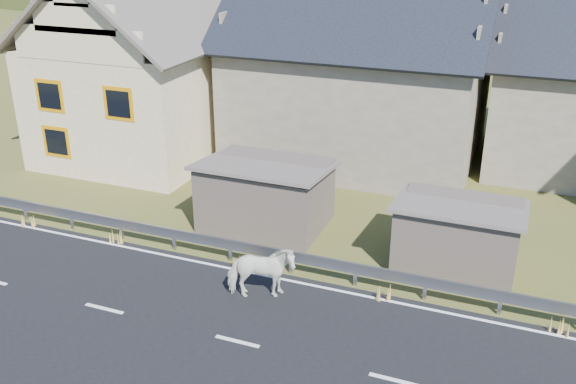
% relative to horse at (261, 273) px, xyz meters
% --- Properties ---
extents(ground, '(160.00, 160.00, 0.00)m').
position_rel_horse_xyz_m(ground, '(0.26, -2.09, -0.83)').
color(ground, '#40451C').
rests_on(ground, ground).
extents(road, '(60.00, 7.00, 0.04)m').
position_rel_horse_xyz_m(road, '(0.26, -2.09, -0.81)').
color(road, black).
rests_on(road, ground).
extents(lane_markings, '(60.00, 6.60, 0.01)m').
position_rel_horse_xyz_m(lane_markings, '(0.26, -2.09, -0.79)').
color(lane_markings, silver).
rests_on(lane_markings, road).
extents(guardrail, '(28.10, 0.09, 0.75)m').
position_rel_horse_xyz_m(guardrail, '(0.26, 1.59, -0.27)').
color(guardrail, '#93969B').
rests_on(guardrail, ground).
extents(shed_left, '(4.30, 3.30, 2.40)m').
position_rel_horse_xyz_m(shed_left, '(-1.74, 4.41, 0.27)').
color(shed_left, brown).
rests_on(shed_left, ground).
extents(shed_right, '(3.80, 2.90, 2.20)m').
position_rel_horse_xyz_m(shed_right, '(4.76, 3.91, 0.17)').
color(shed_right, brown).
rests_on(shed_right, ground).
extents(house_cream, '(7.80, 9.80, 8.30)m').
position_rel_horse_xyz_m(house_cream, '(-9.75, 9.91, 3.52)').
color(house_cream, '#F8E3B2').
rests_on(house_cream, ground).
extents(house_stone_a, '(10.80, 9.80, 8.90)m').
position_rel_horse_xyz_m(house_stone_a, '(-0.74, 12.91, 3.80)').
color(house_stone_a, gray).
rests_on(house_stone_a, ground).
extents(mountain, '(440.00, 280.00, 260.00)m').
position_rel_horse_xyz_m(mountain, '(5.26, 177.91, -20.83)').
color(mountain, '#1F2F0E').
rests_on(mountain, ground).
extents(horse, '(1.53, 2.06, 1.58)m').
position_rel_horse_xyz_m(horse, '(0.00, 0.00, 0.00)').
color(horse, white).
rests_on(horse, road).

